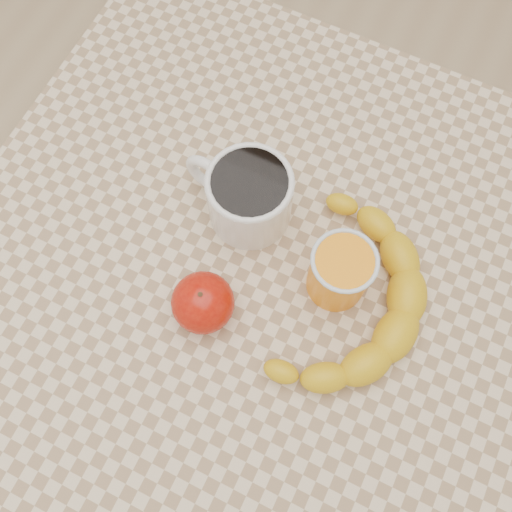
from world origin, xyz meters
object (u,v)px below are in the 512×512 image
at_px(coffee_mug, 248,195).
at_px(orange_juice_glass, 340,272).
at_px(table, 256,281).
at_px(apple, 203,303).
at_px(banana, 348,301).

xyz_separation_m(coffee_mug, orange_juice_glass, (0.15, -0.04, -0.00)).
xyz_separation_m(table, orange_juice_glass, (0.11, 0.02, 0.13)).
distance_m(table, apple, 0.15).
distance_m(coffee_mug, banana, 0.18).
bearing_deg(apple, coffee_mug, 94.48).
height_order(table, orange_juice_glass, orange_juice_glass).
relative_size(coffee_mug, apple, 1.54).
bearing_deg(orange_juice_glass, apple, -142.32).
height_order(table, coffee_mug, coffee_mug).
distance_m(table, coffee_mug, 0.15).
distance_m(table, banana, 0.17).
bearing_deg(coffee_mug, orange_juice_glass, -16.50).
height_order(coffee_mug, apple, coffee_mug).
bearing_deg(table, banana, -2.24).
bearing_deg(banana, table, -177.22).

